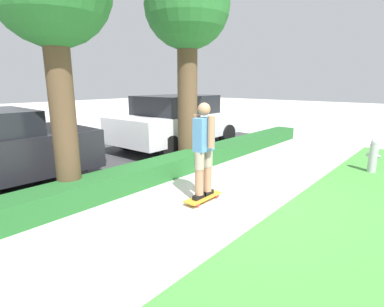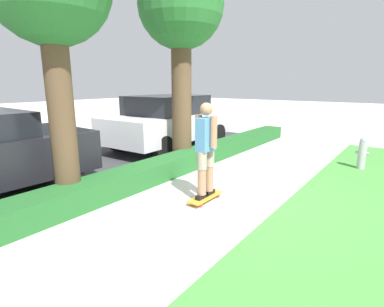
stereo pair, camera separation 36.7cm
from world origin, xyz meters
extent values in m
plane|color=beige|center=(0.00, 0.00, 0.00)|extent=(60.00, 60.00, 0.00)
cube|color=#38383A|center=(0.00, 4.20, 0.00)|extent=(12.51, 5.00, 0.01)
cube|color=#236028|center=(0.00, 1.60, 0.20)|extent=(12.51, 0.60, 0.39)
cube|color=gold|center=(-0.45, 0.12, 0.08)|extent=(0.77, 0.24, 0.02)
cylinder|color=red|center=(-0.19, 0.03, 0.03)|extent=(0.07, 0.04, 0.07)
cylinder|color=red|center=(-0.19, 0.21, 0.03)|extent=(0.07, 0.04, 0.07)
cylinder|color=red|center=(-0.71, 0.03, 0.03)|extent=(0.07, 0.04, 0.07)
cylinder|color=red|center=(-0.71, 0.21, 0.03)|extent=(0.07, 0.04, 0.07)
cube|color=black|center=(-0.56, 0.12, 0.12)|extent=(0.26, 0.09, 0.07)
cylinder|color=#A37556|center=(-0.56, 0.12, 0.52)|extent=(0.14, 0.14, 0.73)
cylinder|color=gray|center=(-0.56, 0.12, 0.74)|extent=(0.16, 0.16, 0.29)
cube|color=black|center=(-0.34, 0.12, 0.12)|extent=(0.26, 0.09, 0.07)
cylinder|color=#A37556|center=(-0.34, 0.12, 0.52)|extent=(0.14, 0.14, 0.73)
cylinder|color=gray|center=(-0.34, 0.12, 0.74)|extent=(0.16, 0.16, 0.29)
cube|color=#4C84B7|center=(-0.45, 0.12, 1.15)|extent=(0.35, 0.19, 0.54)
cylinder|color=#A37556|center=(-0.45, -0.03, 1.20)|extent=(0.11, 0.11, 0.51)
cylinder|color=#A37556|center=(-0.45, 0.26, 1.20)|extent=(0.11, 0.11, 0.51)
sphere|color=#A37556|center=(-0.45, 0.12, 1.55)|extent=(0.21, 0.21, 0.21)
cylinder|color=brown|center=(-1.89, 1.86, 1.44)|extent=(0.39, 0.39, 2.87)
cylinder|color=brown|center=(1.30, 2.01, 1.57)|extent=(0.48, 0.48, 3.13)
sphere|color=#286B2D|center=(1.30, 2.01, 3.67)|extent=(1.95, 1.95, 1.95)
cylinder|color=black|center=(-1.55, 2.48, 0.30)|extent=(0.61, 0.24, 0.61)
cylinder|color=black|center=(-1.55, 4.30, 0.30)|extent=(0.61, 0.24, 0.61)
cube|color=silver|center=(2.56, 3.46, 0.69)|extent=(4.37, 2.03, 0.73)
cube|color=black|center=(2.43, 3.46, 1.32)|extent=(2.29, 1.75, 0.55)
cylinder|color=black|center=(3.90, 2.58, 0.32)|extent=(0.64, 0.23, 0.64)
cylinder|color=black|center=(3.90, 4.35, 0.32)|extent=(0.64, 0.23, 0.64)
cylinder|color=black|center=(1.22, 2.58, 0.32)|extent=(0.64, 0.23, 0.64)
cylinder|color=black|center=(1.22, 4.35, 0.32)|extent=(0.64, 0.23, 0.64)
cylinder|color=#ADADB2|center=(3.33, -1.70, 0.32)|extent=(0.18, 0.18, 0.64)
sphere|color=#ADADB2|center=(3.33, -1.70, 0.68)|extent=(0.16, 0.16, 0.16)
cylinder|color=#ADADB2|center=(3.33, -1.79, 0.39)|extent=(0.06, 0.11, 0.06)
cylinder|color=#ADADB2|center=(3.33, -1.61, 0.39)|extent=(0.06, 0.11, 0.06)
camera|label=1|loc=(-4.19, -2.83, 1.96)|focal=28.00mm
camera|label=2|loc=(-4.42, -2.54, 1.96)|focal=28.00mm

